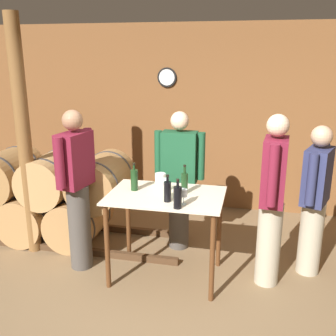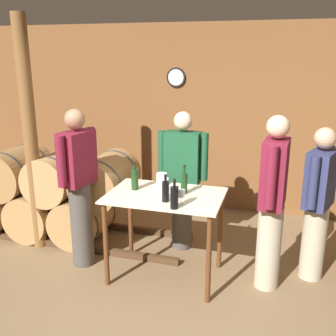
{
  "view_description": "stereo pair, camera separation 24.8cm",
  "coord_description": "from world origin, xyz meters",
  "px_view_note": "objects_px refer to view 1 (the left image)",
  "views": [
    {
      "loc": [
        0.73,
        -2.88,
        2.28
      ],
      "look_at": [
        -0.1,
        0.83,
        1.17
      ],
      "focal_mm": 42.0,
      "sensor_mm": 36.0,
      "label": 1
    },
    {
      "loc": [
        0.98,
        -2.82,
        2.28
      ],
      "look_at": [
        -0.1,
        0.83,
        1.17
      ],
      "focal_mm": 42.0,
      "sensor_mm": 36.0,
      "label": 2
    }
  ],
  "objects_px": {
    "wine_glass_near_right": "(184,193)",
    "ice_bucket": "(160,179)",
    "person_host": "(179,178)",
    "person_visitor_bearded": "(272,198)",
    "wine_glass_near_center": "(167,189)",
    "wine_bottle_center": "(184,182)",
    "wine_bottle_right": "(178,197)",
    "wine_glass_near_left": "(166,182)",
    "person_visitor_near_door": "(315,198)",
    "wine_bottle_far_left": "(134,179)",
    "person_visitor_with_scarf": "(77,188)",
    "wine_bottle_left": "(167,191)",
    "wooden_post": "(24,140)"
  },
  "relations": [
    {
      "from": "wine_bottle_far_left",
      "to": "wine_glass_near_right",
      "type": "relative_size",
      "value": 1.92
    },
    {
      "from": "ice_bucket",
      "to": "person_visitor_with_scarf",
      "type": "height_order",
      "value": "person_visitor_with_scarf"
    },
    {
      "from": "wine_bottle_far_left",
      "to": "wine_glass_near_left",
      "type": "relative_size",
      "value": 2.1
    },
    {
      "from": "person_host",
      "to": "person_visitor_bearded",
      "type": "bearing_deg",
      "value": -29.06
    },
    {
      "from": "wine_bottle_far_left",
      "to": "person_visitor_with_scarf",
      "type": "xyz_separation_m",
      "value": [
        -0.61,
        -0.07,
        -0.11
      ]
    },
    {
      "from": "wine_glass_near_left",
      "to": "person_visitor_near_door",
      "type": "relative_size",
      "value": 0.09
    },
    {
      "from": "person_visitor_with_scarf",
      "to": "wine_glass_near_right",
      "type": "bearing_deg",
      "value": -10.09
    },
    {
      "from": "wine_glass_near_center",
      "to": "ice_bucket",
      "type": "relative_size",
      "value": 0.94
    },
    {
      "from": "wine_bottle_left",
      "to": "wine_bottle_far_left",
      "type": "bearing_deg",
      "value": 149.19
    },
    {
      "from": "wine_glass_near_right",
      "to": "person_visitor_bearded",
      "type": "height_order",
      "value": "person_visitor_bearded"
    },
    {
      "from": "wine_bottle_right",
      "to": "person_host",
      "type": "bearing_deg",
      "value": 100.18
    },
    {
      "from": "wine_bottle_right",
      "to": "wine_glass_near_right",
      "type": "height_order",
      "value": "wine_bottle_right"
    },
    {
      "from": "wine_glass_near_left",
      "to": "person_visitor_bearded",
      "type": "bearing_deg",
      "value": 0.21
    },
    {
      "from": "wine_bottle_far_left",
      "to": "wine_glass_near_left",
      "type": "distance_m",
      "value": 0.33
    },
    {
      "from": "person_visitor_near_door",
      "to": "person_host",
      "type": "bearing_deg",
      "value": 169.72
    },
    {
      "from": "person_host",
      "to": "person_visitor_bearded",
      "type": "relative_size",
      "value": 0.95
    },
    {
      "from": "wooden_post",
      "to": "person_visitor_bearded",
      "type": "height_order",
      "value": "wooden_post"
    },
    {
      "from": "wooden_post",
      "to": "ice_bucket",
      "type": "relative_size",
      "value": 21.06
    },
    {
      "from": "wine_bottle_center",
      "to": "wine_glass_near_left",
      "type": "xyz_separation_m",
      "value": [
        -0.19,
        0.03,
        -0.02
      ]
    },
    {
      "from": "wine_glass_near_center",
      "to": "wine_bottle_center",
      "type": "bearing_deg",
      "value": 47.74
    },
    {
      "from": "wine_bottle_left",
      "to": "wooden_post",
      "type": "bearing_deg",
      "value": 166.82
    },
    {
      "from": "wine_glass_near_right",
      "to": "ice_bucket",
      "type": "bearing_deg",
      "value": 124.35
    },
    {
      "from": "wine_glass_near_right",
      "to": "wine_glass_near_center",
      "type": "bearing_deg",
      "value": 143.11
    },
    {
      "from": "wooden_post",
      "to": "wine_bottle_left",
      "type": "xyz_separation_m",
      "value": [
        1.74,
        -0.41,
        -0.33
      ]
    },
    {
      "from": "wine_glass_near_center",
      "to": "person_visitor_with_scarf",
      "type": "relative_size",
      "value": 0.07
    },
    {
      "from": "wine_bottle_right",
      "to": "ice_bucket",
      "type": "distance_m",
      "value": 0.69
    },
    {
      "from": "wine_bottle_center",
      "to": "wine_bottle_far_left",
      "type": "bearing_deg",
      "value": -177.89
    },
    {
      "from": "wine_glass_near_center",
      "to": "ice_bucket",
      "type": "xyz_separation_m",
      "value": [
        -0.16,
        0.36,
        -0.02
      ]
    },
    {
      "from": "wine_bottle_far_left",
      "to": "wine_glass_near_left",
      "type": "xyz_separation_m",
      "value": [
        0.33,
        0.04,
        -0.02
      ]
    },
    {
      "from": "wine_bottle_center",
      "to": "person_host",
      "type": "xyz_separation_m",
      "value": [
        -0.17,
        0.6,
        -0.16
      ]
    },
    {
      "from": "wine_bottle_far_left",
      "to": "person_visitor_with_scarf",
      "type": "bearing_deg",
      "value": -173.2
    },
    {
      "from": "wine_bottle_right",
      "to": "person_visitor_bearded",
      "type": "xyz_separation_m",
      "value": [
        0.85,
        0.43,
        -0.1
      ]
    },
    {
      "from": "wine_bottle_left",
      "to": "person_host",
      "type": "xyz_separation_m",
      "value": [
        -0.05,
        0.86,
        -0.15
      ]
    },
    {
      "from": "person_visitor_with_scarf",
      "to": "wine_bottle_center",
      "type": "bearing_deg",
      "value": 4.64
    },
    {
      "from": "wine_bottle_right",
      "to": "wine_glass_near_right",
      "type": "xyz_separation_m",
      "value": [
        0.04,
        0.1,
        0.0
      ]
    },
    {
      "from": "wine_bottle_right",
      "to": "ice_bucket",
      "type": "bearing_deg",
      "value": 116.95
    },
    {
      "from": "wooden_post",
      "to": "wine_bottle_right",
      "type": "bearing_deg",
      "value": -16.48
    },
    {
      "from": "wine_glass_near_center",
      "to": "person_host",
      "type": "relative_size",
      "value": 0.07
    },
    {
      "from": "wine_bottle_far_left",
      "to": "person_host",
      "type": "relative_size",
      "value": 0.18
    },
    {
      "from": "wooden_post",
      "to": "person_visitor_bearded",
      "type": "distance_m",
      "value": 2.75
    },
    {
      "from": "ice_bucket",
      "to": "person_visitor_near_door",
      "type": "distance_m",
      "value": 1.62
    },
    {
      "from": "wine_bottle_left",
      "to": "wine_bottle_right",
      "type": "distance_m",
      "value": 0.19
    },
    {
      "from": "wine_bottle_far_left",
      "to": "wine_glass_near_right",
      "type": "height_order",
      "value": "wine_bottle_far_left"
    },
    {
      "from": "wine_glass_near_center",
      "to": "person_visitor_bearded",
      "type": "relative_size",
      "value": 0.07
    },
    {
      "from": "wine_glass_near_center",
      "to": "person_visitor_near_door",
      "type": "relative_size",
      "value": 0.08
    },
    {
      "from": "wine_bottle_left",
      "to": "wine_glass_near_left",
      "type": "height_order",
      "value": "wine_bottle_left"
    },
    {
      "from": "person_host",
      "to": "person_visitor_with_scarf",
      "type": "xyz_separation_m",
      "value": [
        -0.96,
        -0.7,
        0.05
      ]
    },
    {
      "from": "wine_glass_near_center",
      "to": "person_visitor_with_scarf",
      "type": "distance_m",
      "value": 0.99
    },
    {
      "from": "wine_bottle_far_left",
      "to": "wine_bottle_left",
      "type": "height_order",
      "value": "wine_bottle_far_left"
    },
    {
      "from": "wooden_post",
      "to": "wine_glass_near_center",
      "type": "height_order",
      "value": "wooden_post"
    }
  ]
}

